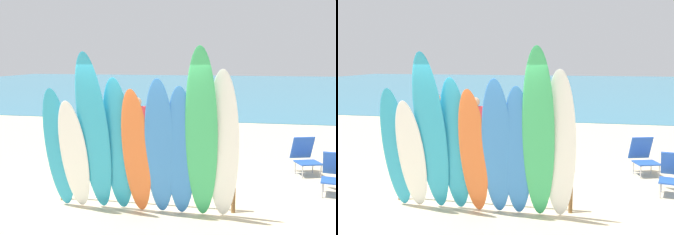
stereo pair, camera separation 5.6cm
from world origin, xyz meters
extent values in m
plane|color=beige|center=(0.00, 14.00, 0.00)|extent=(60.00, 60.00, 0.00)
cube|color=teal|center=(0.00, 29.87, 0.01)|extent=(60.00, 40.00, 0.02)
cylinder|color=brown|center=(-1.56, 0.00, 0.37)|extent=(0.07, 0.07, 0.74)
cylinder|color=brown|center=(1.56, 0.00, 0.37)|extent=(0.07, 0.07, 0.74)
cylinder|color=brown|center=(0.00, 0.00, 0.74)|extent=(3.23, 0.06, 0.06)
ellipsoid|color=#289EC6|center=(-1.36, -0.47, 1.06)|extent=(0.50, 0.64, 2.13)
ellipsoid|color=white|center=(-1.07, -0.50, 0.97)|extent=(0.48, 0.66, 1.94)
ellipsoid|color=#289EC6|center=(-0.69, -0.54, 1.35)|extent=(0.52, 0.82, 2.71)
ellipsoid|color=#289EC6|center=(-0.33, -0.41, 1.15)|extent=(0.51, 0.59, 2.31)
ellipsoid|color=orange|center=(0.00, -0.47, 1.07)|extent=(0.51, 0.61, 2.14)
ellipsoid|color=#337AD1|center=(0.40, -0.49, 1.15)|extent=(0.54, 0.72, 2.31)
ellipsoid|color=#337AD1|center=(0.73, -0.44, 1.10)|extent=(0.51, 0.62, 2.19)
ellipsoid|color=#38B266|center=(1.07, -0.53, 1.40)|extent=(0.52, 0.78, 2.79)
ellipsoid|color=white|center=(1.40, -0.41, 1.22)|extent=(0.50, 0.56, 2.45)
cylinder|color=tan|center=(-0.78, 2.90, 0.40)|extent=(0.12, 0.12, 0.79)
cylinder|color=tan|center=(-1.11, 2.85, 0.40)|extent=(0.12, 0.12, 0.79)
cube|color=#2D4CB2|center=(-0.95, 2.87, 0.73)|extent=(0.43, 0.26, 0.19)
cube|color=#DB333D|center=(-0.95, 2.87, 1.10)|extent=(0.44, 0.28, 0.62)
sphere|color=tan|center=(-0.95, 2.87, 1.53)|extent=(0.22, 0.22, 0.22)
cylinder|color=tan|center=(-0.69, 2.92, 1.14)|extent=(0.10, 0.10, 0.55)
cylinder|color=tan|center=(-1.20, 2.83, 1.14)|extent=(0.10, 0.10, 0.55)
cylinder|color=tan|center=(-2.21, 3.56, 0.40)|extent=(0.12, 0.12, 0.80)
cylinder|color=tan|center=(-2.09, 3.26, 0.40)|extent=(0.12, 0.12, 0.80)
cube|color=#33A36B|center=(-2.15, 3.41, 0.73)|extent=(0.43, 0.26, 0.19)
cube|color=#B23399|center=(-2.15, 3.41, 1.11)|extent=(0.36, 0.46, 0.62)
sphere|color=tan|center=(-2.15, 3.41, 1.53)|extent=(0.22, 0.22, 0.22)
cylinder|color=tan|center=(-2.25, 3.65, 1.14)|extent=(0.10, 0.10, 0.55)
cylinder|color=tan|center=(-2.05, 3.17, 1.14)|extent=(0.10, 0.10, 0.55)
cylinder|color=#B7B7BC|center=(3.14, 1.10, 0.14)|extent=(0.02, 0.02, 0.28)
cylinder|color=#B7B7BC|center=(3.21, 1.47, 0.14)|extent=(0.02, 0.02, 0.28)
cube|color=blue|center=(3.38, 1.25, 0.30)|extent=(0.58, 0.54, 0.03)
cube|color=blue|center=(3.45, 1.60, 0.55)|extent=(0.55, 0.38, 0.50)
cylinder|color=#B7B7BC|center=(2.90, 2.35, 0.14)|extent=(0.02, 0.02, 0.28)
cylinder|color=#B7B7BC|center=(3.30, 2.49, 0.14)|extent=(0.02, 0.02, 0.28)
cylinder|color=#B7B7BC|center=(2.78, 2.71, 0.14)|extent=(0.02, 0.02, 0.28)
cylinder|color=#B7B7BC|center=(3.17, 2.85, 0.14)|extent=(0.02, 0.02, 0.28)
cube|color=blue|center=(3.04, 2.60, 0.30)|extent=(0.62, 0.59, 0.03)
cube|color=blue|center=(2.93, 2.91, 0.57)|extent=(0.55, 0.38, 0.53)
camera|label=1|loc=(1.91, -7.00, 2.63)|focal=45.67mm
camera|label=2|loc=(1.96, -6.99, 2.63)|focal=45.67mm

